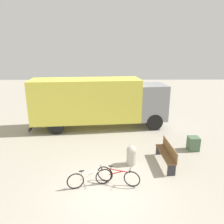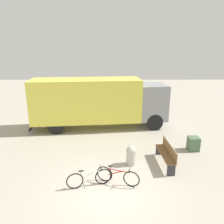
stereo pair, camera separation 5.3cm
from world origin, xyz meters
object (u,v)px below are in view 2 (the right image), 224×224
(delivery_truck, at_px, (98,101))
(bicycle_near, at_px, (89,178))
(utility_box, at_px, (193,144))
(bicycle_middle, at_px, (118,176))
(bollard_near_bench, at_px, (131,155))
(park_bench, at_px, (167,153))

(delivery_truck, distance_m, bicycle_near, 6.76)
(bicycle_near, bearing_deg, utility_box, 15.33)
(delivery_truck, distance_m, utility_box, 6.35)
(bicycle_middle, distance_m, bollard_near_bench, 1.63)
(park_bench, bearing_deg, bicycle_middle, 120.89)
(park_bench, distance_m, utility_box, 2.27)
(delivery_truck, distance_m, bollard_near_bench, 5.42)
(bicycle_near, bearing_deg, bicycle_middle, -7.73)
(delivery_truck, height_order, bollard_near_bench, delivery_truck)
(delivery_truck, bearing_deg, utility_box, -40.23)
(delivery_truck, bearing_deg, park_bench, -61.53)
(park_bench, xyz_separation_m, utility_box, (1.74, 1.44, -0.20))
(park_bench, bearing_deg, bicycle_near, 113.70)
(park_bench, distance_m, bollard_near_bench, 1.60)
(park_bench, bearing_deg, bollard_near_bench, 87.69)
(bicycle_middle, distance_m, utility_box, 4.95)
(utility_box, bearing_deg, bollard_near_bench, -156.69)
(delivery_truck, bearing_deg, bicycle_near, -95.47)
(bollard_near_bench, bearing_deg, park_bench, 0.12)
(delivery_truck, distance_m, park_bench, 6.11)
(delivery_truck, height_order, bicycle_middle, delivery_truck)
(bollard_near_bench, xyz_separation_m, utility_box, (3.34, 1.44, -0.13))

